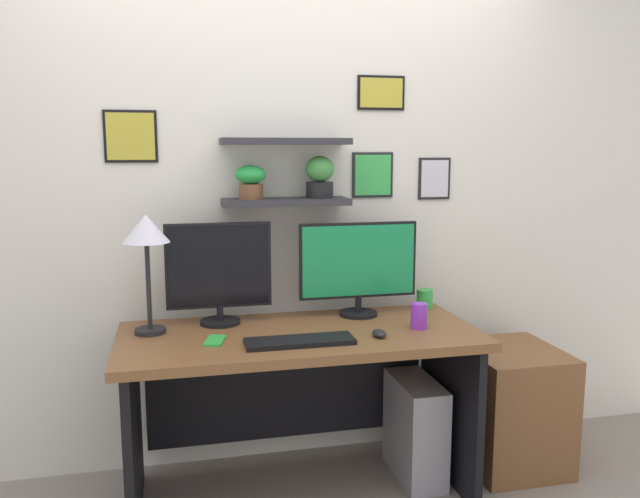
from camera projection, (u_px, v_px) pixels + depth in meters
ground_plane at (301, 494)px, 2.83m from camera, size 8.00×8.00×0.00m
back_wall_assembly at (282, 185)px, 3.04m from camera, size 4.40×0.24×2.70m
desk at (298, 375)px, 2.80m from camera, size 1.53×0.68×0.75m
monitor_left at (219, 271)px, 2.81m from camera, size 0.47×0.18×0.45m
monitor_right at (358, 265)px, 2.96m from camera, size 0.56×0.18×0.44m
keyboard at (300, 341)px, 2.55m from camera, size 0.44×0.14×0.02m
computer_mouse at (379, 333)px, 2.64m from camera, size 0.06×0.09×0.03m
desk_lamp at (146, 238)px, 2.63m from camera, size 0.19×0.19×0.51m
cell_phone at (215, 341)px, 2.57m from camera, size 0.10×0.15×0.01m
coffee_mug at (425, 298)px, 3.13m from camera, size 0.08×0.08×0.09m
water_cup at (419, 316)px, 2.76m from camera, size 0.07×0.07×0.11m
drawer_cabinet at (510, 406)px, 3.08m from camera, size 0.44×0.50×0.58m
computer_tower_right at (415, 428)px, 2.96m from camera, size 0.18×0.40×0.47m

